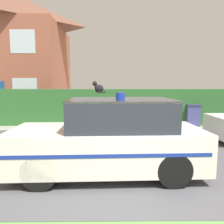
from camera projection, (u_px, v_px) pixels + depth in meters
name	position (u px, v px, depth m)	size (l,w,h in m)	color
road_strip	(123.00, 153.00, 6.07)	(28.00, 6.15, 0.01)	#4C4C51
garden_hedge	(109.00, 107.00, 10.35)	(12.71, 0.65, 1.69)	#2D662D
police_car	(110.00, 138.00, 4.56)	(3.97, 1.71, 1.72)	black
cat	(98.00, 88.00, 4.38)	(0.27, 0.15, 0.24)	black
house_left	(12.00, 52.00, 15.14)	(7.29, 6.26, 8.10)	#93513D
wheelie_bin	(192.00, 115.00, 10.13)	(0.65, 0.65, 1.00)	#474C8C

